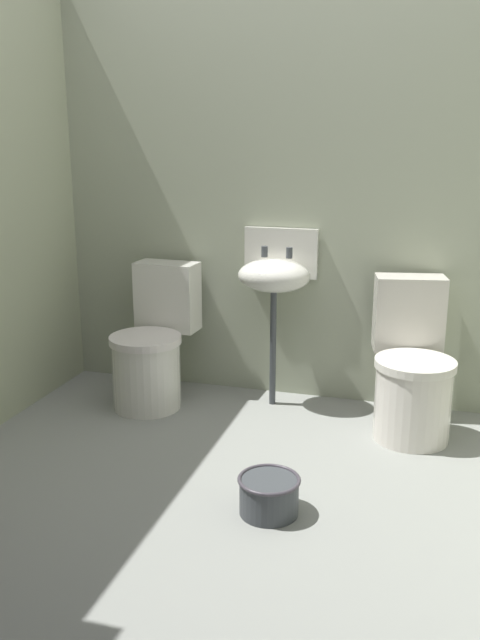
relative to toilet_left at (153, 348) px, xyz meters
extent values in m
cube|color=gray|center=(0.69, -0.91, -0.36)|extent=(3.10, 2.93, 0.08)
cube|color=#99A087|center=(0.69, 0.40, 0.86)|extent=(3.10, 0.10, 2.37)
cylinder|color=silver|center=(0.00, -0.09, -0.13)|extent=(0.40, 0.40, 0.38)
cylinder|color=silver|center=(0.00, -0.09, 0.08)|extent=(0.42, 0.42, 0.04)
cube|color=silver|center=(0.01, 0.21, 0.26)|extent=(0.37, 0.20, 0.40)
cylinder|color=silver|center=(1.45, -0.09, -0.13)|extent=(0.45, 0.45, 0.38)
cylinder|color=silver|center=(1.45, -0.09, 0.08)|extent=(0.47, 0.47, 0.04)
cube|color=silver|center=(1.39, 0.21, 0.26)|extent=(0.39, 0.25, 0.40)
cylinder|color=#3B3F43|center=(0.66, 0.16, 0.01)|extent=(0.04, 0.04, 0.66)
ellipsoid|color=silver|center=(0.66, 0.16, 0.43)|extent=(0.40, 0.32, 0.18)
cube|color=silver|center=(0.66, 0.33, 0.53)|extent=(0.42, 0.04, 0.28)
cylinder|color=#3B3F43|center=(0.59, 0.22, 0.55)|extent=(0.04, 0.04, 0.06)
cylinder|color=#3B3F43|center=(0.73, 0.22, 0.55)|extent=(0.04, 0.04, 0.06)
cylinder|color=#3B3F43|center=(0.93, -0.98, -0.25)|extent=(0.24, 0.24, 0.15)
torus|color=#3E3941|center=(0.93, -0.98, -0.17)|extent=(0.26, 0.26, 0.02)
camera|label=1|loc=(1.52, -3.38, 1.17)|focal=38.11mm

